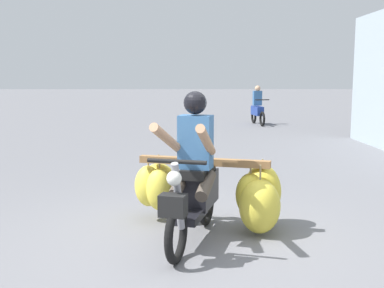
{
  "coord_description": "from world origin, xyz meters",
  "views": [
    {
      "loc": [
        -0.12,
        -4.7,
        1.73
      ],
      "look_at": [
        -0.06,
        1.15,
        0.9
      ],
      "focal_mm": 44.73,
      "sensor_mm": 36.0,
      "label": 1
    }
  ],
  "objects": [
    {
      "name": "motorbike_main_loaded",
      "position": [
        0.1,
        0.52,
        0.49
      ],
      "size": [
        1.81,
        2.01,
        1.58
      ],
      "color": "black",
      "rests_on": "ground"
    },
    {
      "name": "ground_plane",
      "position": [
        0.0,
        0.0,
        0.0
      ],
      "size": [
        120.0,
        120.0,
        0.0
      ],
      "primitive_type": "plane",
      "color": "slate"
    },
    {
      "name": "motorbike_distant_ahead_left",
      "position": [
        2.43,
        12.43,
        0.57
      ],
      "size": [
        0.51,
        1.62,
        1.4
      ],
      "color": "black",
      "rests_on": "ground"
    }
  ]
}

